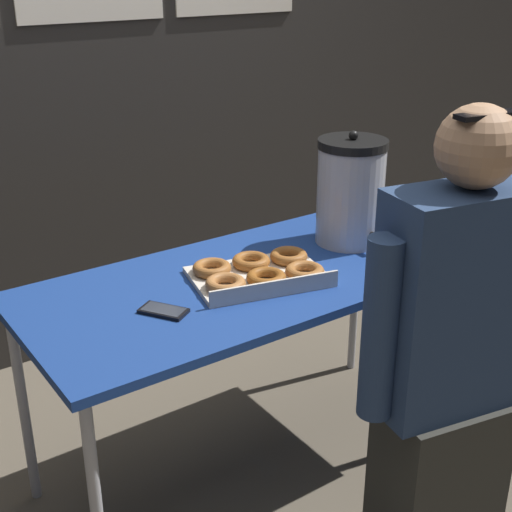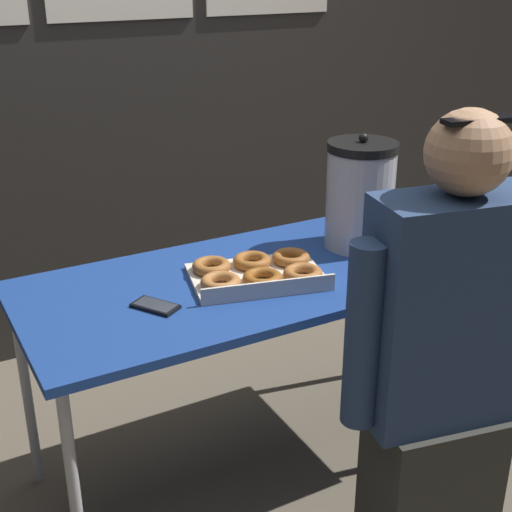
{
  "view_description": "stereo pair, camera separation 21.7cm",
  "coord_description": "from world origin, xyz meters",
  "px_view_note": "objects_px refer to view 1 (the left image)",
  "views": [
    {
      "loc": [
        -1.15,
        -1.64,
        1.64
      ],
      "look_at": [
        -0.01,
        0.0,
        0.79
      ],
      "focal_mm": 50.0,
      "sensor_mm": 36.0,
      "label": 1
    },
    {
      "loc": [
        -0.97,
        -1.75,
        1.64
      ],
      "look_at": [
        -0.01,
        0.0,
        0.79
      ],
      "focal_mm": 50.0,
      "sensor_mm": 36.0,
      "label": 2
    }
  ],
  "objects_px": {
    "cell_phone": "(164,311)",
    "person_seated": "(452,355)",
    "coffee_urn": "(350,192)",
    "donut_box": "(259,273)"
  },
  "relations": [
    {
      "from": "cell_phone",
      "to": "person_seated",
      "type": "height_order",
      "value": "person_seated"
    },
    {
      "from": "coffee_urn",
      "to": "cell_phone",
      "type": "distance_m",
      "value": 0.8
    },
    {
      "from": "coffee_urn",
      "to": "person_seated",
      "type": "distance_m",
      "value": 0.69
    },
    {
      "from": "coffee_urn",
      "to": "person_seated",
      "type": "height_order",
      "value": "person_seated"
    },
    {
      "from": "coffee_urn",
      "to": "person_seated",
      "type": "bearing_deg",
      "value": -104.49
    },
    {
      "from": "cell_phone",
      "to": "person_seated",
      "type": "xyz_separation_m",
      "value": [
        0.61,
        -0.5,
        -0.1
      ]
    },
    {
      "from": "coffee_urn",
      "to": "person_seated",
      "type": "xyz_separation_m",
      "value": [
        -0.16,
        -0.61,
        -0.28
      ]
    },
    {
      "from": "coffee_urn",
      "to": "person_seated",
      "type": "relative_size",
      "value": 0.29
    },
    {
      "from": "donut_box",
      "to": "person_seated",
      "type": "distance_m",
      "value": 0.61
    },
    {
      "from": "cell_phone",
      "to": "person_seated",
      "type": "relative_size",
      "value": 0.11
    }
  ]
}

